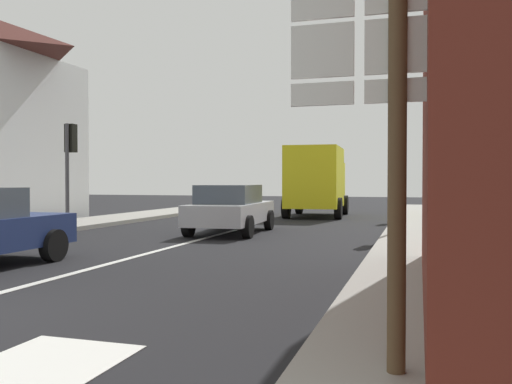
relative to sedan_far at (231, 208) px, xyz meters
The scene contains 10 objects.
ground_plane 1.22m from the sedan_far, 101.71° to the right, with size 80.00×80.00×0.00m, color black.
sidewalk_right 6.48m from the sedan_far, 27.16° to the right, with size 2.45×44.00×0.14m, color gray.
lane_centre_stripe 5.00m from the sedan_far, 92.26° to the right, with size 0.16×12.00×0.01m, color silver.
lane_turn_arrow 12.20m from the sedan_far, 78.68° to the right, with size 1.20×2.20×0.01m, color silver.
sedan_far is the anchor object (origin of this frame).
delivery_truck 8.49m from the sedan_far, 82.58° to the left, with size 2.70×5.10×3.05m.
route_sign_post 12.50m from the sedan_far, 64.65° to the right, with size 1.66×0.14×3.20m.
traffic_light_far_right 8.95m from the sedan_far, 56.65° to the left, with size 0.30×0.49×3.66m.
traffic_light_near_right 5.13m from the sedan_far, ahead, with size 0.30×0.49×3.44m.
traffic_light_near_left 5.53m from the sedan_far, behind, with size 0.30×0.49×3.40m.
Camera 1 is at (5.68, -4.53, 1.59)m, focal length 38.00 mm.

